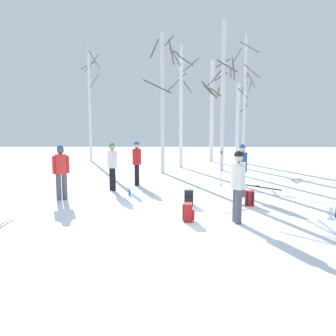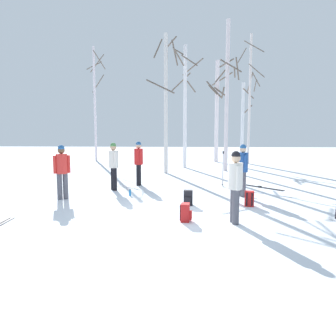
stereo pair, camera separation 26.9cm
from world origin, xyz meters
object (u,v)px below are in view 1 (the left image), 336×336
Objects in this scene: person_1 at (61,169)px; backpack_0 at (249,198)px; birch_tree_2 at (181,104)px; backpack_2 at (188,213)px; birch_tree_0 at (90,102)px; birch_tree_5 at (238,121)px; birch_tree_3 at (212,109)px; birch_tree_6 at (245,97)px; person_0 at (238,182)px; ski_poles_0 at (221,168)px; backpack_1 at (189,198)px; water_bottle_0 at (129,193)px; birch_tree_4 at (223,95)px; person_2 at (112,163)px; person_3 at (242,167)px; person_4 at (137,160)px; ski_pair_lying_1 at (258,187)px; birch_tree_1 at (163,100)px.

person_1 is 5.79m from backpack_0.
backpack_2 is at bearing -90.44° from birch_tree_2.
birch_tree_0 is 1.33× the size of birch_tree_5.
backpack_0 is 12.86m from birch_tree_3.
birch_tree_0 is at bearing 171.01° from birch_tree_6.
ski_poles_0 is (0.32, 4.91, -0.25)m from person_0.
person_0 is at bearing -102.49° from birch_tree_6.
water_bottle_0 is (-1.90, 1.25, -0.11)m from backpack_1.
birch_tree_2 is 1.03× the size of birch_tree_3.
birch_tree_5 reaches higher than backpack_2.
backpack_0 is 0.06× the size of birch_tree_4.
birch_tree_3 is at bearing 85.69° from ski_poles_0.
birch_tree_5 reaches higher than backpack_1.
birch_tree_6 reaches higher than water_bottle_0.
person_3 is (4.43, -0.91, 0.00)m from person_2.
birch_tree_3 reaches higher than backpack_1.
water_bottle_0 is at bearing -90.91° from person_4.
person_2 is 0.22× the size of birch_tree_6.
ski_pair_lying_1 is 0.19× the size of birch_tree_6.
person_3 is at bearing 57.90° from backpack_2.
ski_pair_lying_1 is 0.23× the size of birch_tree_2.
birch_tree_5 is (5.60, 8.82, 1.69)m from person_4.
backpack_2 is (-0.09, -1.69, 0.00)m from backpack_1.
person_0 is at bearing -60.00° from person_4.
birch_tree_5 is at bearing 80.80° from backpack_0.
person_1 is at bearing -123.80° from birch_tree_5.
person_0 is 3.90× the size of backpack_0.
ski_poles_0 reaches higher than backpack_2.
birch_tree_2 is at bearing 76.53° from water_bottle_0.
backpack_0 is at bearing -68.35° from birch_tree_1.
person_4 reaches higher than backpack_1.
person_0 is 14.44m from birch_tree_3.
water_bottle_0 is (-3.28, -1.87, -0.62)m from ski_poles_0.
person_4 is at bearing -104.48° from birch_tree_1.
ski_pair_lying_1 is (4.65, -0.28, -0.97)m from person_4.
person_3 is at bearing 76.73° from person_0.
person_2 is 3.90× the size of backpack_2.
backpack_1 reaches higher than ski_pair_lying_1.
birch_tree_4 reaches higher than person_2.
ski_poles_0 is 6.07× the size of water_bottle_0.
backpack_0 and backpack_1 have the same top height.
birch_tree_5 is at bearing 75.39° from ski_poles_0.
ski_poles_0 is 12.52m from birch_tree_0.
birch_tree_6 is at bearing 53.15° from person_1.
birch_tree_4 is at bearing 83.77° from person_0.
person_4 is (-3.66, 1.97, 0.00)m from person_3.
person_0 is 4.92m from ski_poles_0.
backpack_2 is at bearing -105.47° from birch_tree_5.
person_3 reaches higher than backpack_2.
birch_tree_3 is 0.86× the size of birch_tree_4.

